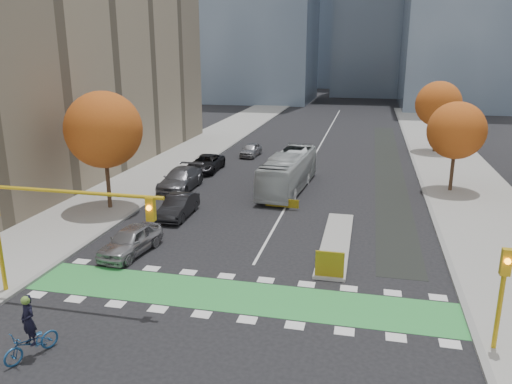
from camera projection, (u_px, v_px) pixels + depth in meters
The scene contains 23 objects.
ground at pixel (227, 312), 21.37m from camera, with size 300.00×300.00×0.00m, color black.
sidewalk_west at pixel (140, 179), 42.97m from camera, with size 7.00×120.00×0.15m, color gray.
sidewalk_east at pixel (475, 199), 37.21m from camera, with size 7.00×120.00×0.15m, color gray.
curb_west at pixel (179, 181), 42.22m from camera, with size 0.30×120.00×0.16m, color gray.
curb_east at pixel (426, 196), 37.95m from camera, with size 0.30×120.00×0.16m, color gray.
bike_crossing at pixel (236, 296), 22.77m from camera, with size 20.00×3.00×0.01m, color green.
centre_line at pixel (321, 145), 58.85m from camera, with size 0.15×70.00×0.01m, color silver.
bike_lane_paint at pixel (388, 166), 47.88m from camera, with size 2.50×50.00×0.01m, color black.
median_island at pixel (336, 242), 28.92m from camera, with size 1.60×10.00×0.16m, color gray.
hazard_board at pixel (330, 264), 24.23m from camera, with size 1.40×0.12×1.30m, color yellow.
building_west at pixel (31, 30), 43.66m from camera, with size 16.00×44.00×25.00m, color gray.
tree_west at pixel (104, 130), 33.62m from camera, with size 5.20×5.20×8.22m.
tree_east_near at pixel (456, 131), 38.08m from camera, with size 4.40×4.40×7.08m.
tree_east_far at pixel (438, 104), 52.86m from camera, with size 4.80×4.80×7.65m.
traffic_signal_west at pixel (45, 214), 21.47m from camera, with size 8.53×0.56×5.20m.
traffic_signal_east at pixel (503, 284), 17.89m from camera, with size 0.35×0.43×4.10m.
cyclist at pixel (31, 337), 18.06m from camera, with size 1.51×2.25×2.46m.
bus at pixel (288, 171), 39.66m from camera, with size 2.50×10.70×2.98m, color #ADB4B5.
parked_car_a at pixel (131, 240), 27.32m from camera, with size 1.81×4.50×1.53m, color gray.
parked_car_b at pixel (178, 206), 33.37m from camera, with size 1.58×4.52×1.49m, color black.
parked_car_c at pixel (180, 179), 39.85m from camera, with size 2.37×5.82×1.69m, color #535358.
parked_car_d at pixel (206, 163), 45.90m from camera, with size 2.45×5.31×1.48m, color black.
parked_car_e at pixel (251, 150), 52.37m from camera, with size 1.61×4.01×1.37m, color #96969B.
Camera 1 is at (5.47, -18.35, 10.87)m, focal length 35.00 mm.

